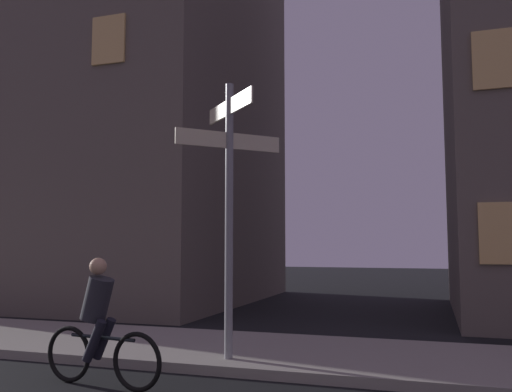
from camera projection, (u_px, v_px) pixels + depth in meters
The scene contains 4 objects.
sidewalk_kerb at pixel (214, 349), 8.73m from camera, with size 40.00×2.86×0.14m, color gray.
signpost at pixel (229, 191), 7.89m from camera, with size 1.22×1.22×4.06m.
cyclist at pixel (100, 326), 6.74m from camera, with size 1.81×0.37×1.61m.
building_left_block at pixel (85, 49), 18.56m from camera, with size 11.97×9.03×17.19m.
Camera 1 is at (3.43, -2.28, 1.78)m, focal length 37.36 mm.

